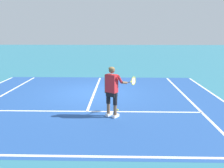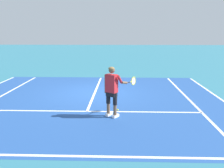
{
  "view_description": "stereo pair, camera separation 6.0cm",
  "coord_description": "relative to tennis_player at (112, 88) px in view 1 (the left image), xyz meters",
  "views": [
    {
      "loc": [
        1.13,
        -11.11,
        2.86
      ],
      "look_at": [
        0.91,
        -2.84,
        1.05
      ],
      "focal_mm": 39.25,
      "sensor_mm": 36.0,
      "label": 1
    },
    {
      "loc": [
        1.19,
        -11.11,
        2.86
      ],
      "look_at": [
        0.91,
        -2.84,
        1.05
      ],
      "focal_mm": 39.25,
      "sensor_mm": 36.0,
      "label": 2
    }
  ],
  "objects": [
    {
      "name": "ground_plane",
      "position": [
        -0.93,
        3.22,
        -0.99
      ],
      "size": [
        80.0,
        80.0,
        0.0
      ],
      "primitive_type": "plane",
      "color": "teal"
    },
    {
      "name": "court_inner_surface",
      "position": [
        -0.93,
        2.09,
        -0.99
      ],
      "size": [
        10.98,
        10.03,
        0.0
      ],
      "primitive_type": "cube",
      "color": "#234C93",
      "rests_on": "ground"
    },
    {
      "name": "line_baseline",
      "position": [
        -0.93,
        -2.73,
        -0.99
      ],
      "size": [
        10.98,
        0.1,
        0.01
      ],
      "primitive_type": "cube",
      "color": "white",
      "rests_on": "ground"
    },
    {
      "name": "line_service",
      "position": [
        -0.93,
        0.51,
        -0.99
      ],
      "size": [
        8.23,
        0.1,
        0.01
      ],
      "primitive_type": "cube",
      "color": "white",
      "rests_on": "ground"
    },
    {
      "name": "line_centre_service",
      "position": [
        -0.93,
        3.71,
        -0.99
      ],
      "size": [
        0.1,
        6.4,
        0.01
      ],
      "primitive_type": "cube",
      "color": "white",
      "rests_on": "ground"
    },
    {
      "name": "line_singles_right",
      "position": [
        3.18,
        2.09,
        -0.99
      ],
      "size": [
        0.1,
        9.63,
        0.01
      ],
      "primitive_type": "cube",
      "color": "white",
      "rests_on": "ground"
    },
    {
      "name": "line_doubles_right",
      "position": [
        4.56,
        2.09,
        -0.99
      ],
      "size": [
        0.1,
        9.63,
        0.01
      ],
      "primitive_type": "cube",
      "color": "white",
      "rests_on": "ground"
    },
    {
      "name": "tennis_player",
      "position": [
        0.0,
        0.0,
        0.0
      ],
      "size": [
        1.09,
        0.86,
        1.71
      ],
      "color": "white",
      "rests_on": "ground"
    },
    {
      "name": "tennis_ball_near_feet",
      "position": [
        0.18,
        0.63,
        -0.96
      ],
      "size": [
        0.07,
        0.07,
        0.07
      ],
      "primitive_type": "sphere",
      "color": "#CCE02D",
      "rests_on": "ground"
    }
  ]
}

